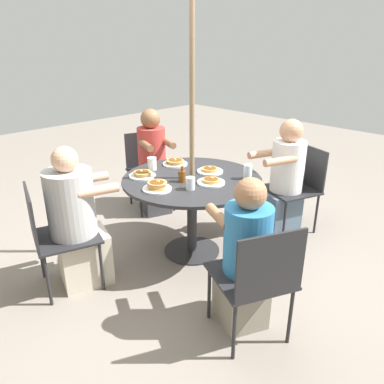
{
  "coord_description": "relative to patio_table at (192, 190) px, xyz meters",
  "views": [
    {
      "loc": [
        -2.16,
        2.13,
        1.85
      ],
      "look_at": [
        0.0,
        0.0,
        0.6
      ],
      "focal_mm": 35.0,
      "sensor_mm": 36.0,
      "label": 1
    }
  ],
  "objects": [
    {
      "name": "ground_plane",
      "position": [
        0.0,
        0.0,
        -0.62
      ],
      "size": [
        12.0,
        12.0,
        0.0
      ],
      "primitive_type": "plane",
      "color": "gray"
    },
    {
      "name": "patio_table",
      "position": [
        0.0,
        0.0,
        0.0
      ],
      "size": [
        1.21,
        1.21,
        0.73
      ],
      "color": "#28282B",
      "rests_on": "ground"
    },
    {
      "name": "umbrella_pole",
      "position": [
        0.0,
        0.0,
        0.63
      ],
      "size": [
        0.04,
        0.04,
        2.5
      ],
      "primitive_type": "cylinder",
      "color": "#846B4C",
      "rests_on": "ground"
    },
    {
      "name": "patio_chair_north",
      "position": [
        0.35,
        1.13,
        -0.12
      ],
      "size": [
        0.58,
        0.58,
        0.85
      ],
      "rotation": [
        0.0,
        0.0,
        -3.44
      ],
      "color": "#232326",
      "rests_on": "ground"
    },
    {
      "name": "diner_north",
      "position": [
        0.3,
        0.96,
        -0.1
      ],
      "size": [
        0.47,
        0.55,
        1.14
      ],
      "rotation": [
        0.0,
        0.0,
        -3.44
      ],
      "color": "beige",
      "rests_on": "ground"
    },
    {
      "name": "patio_chair_east",
      "position": [
        -1.07,
        0.49,
        -0.12
      ],
      "size": [
        0.62,
        0.62,
        0.85
      ],
      "rotation": [
        0.0,
        0.0,
        -2.0
      ],
      "color": "#232326",
      "rests_on": "ground"
    },
    {
      "name": "diner_east",
      "position": [
        -0.91,
        0.42,
        -0.11
      ],
      "size": [
        0.53,
        0.46,
        1.08
      ],
      "rotation": [
        0.0,
        0.0,
        -2.0
      ],
      "color": "gray",
      "rests_on": "ground"
    },
    {
      "name": "patio_chair_south",
      "position": [
        -0.4,
        -1.11,
        -0.12
      ],
      "size": [
        0.59,
        0.59,
        0.85
      ],
      "rotation": [
        0.0,
        0.0,
        -0.35
      ],
      "color": "#232326",
      "rests_on": "ground"
    },
    {
      "name": "diner_south",
      "position": [
        -0.34,
        -0.94,
        -0.08
      ],
      "size": [
        0.47,
        0.57,
        1.15
      ],
      "rotation": [
        0.0,
        0.0,
        -0.35
      ],
      "color": "slate",
      "rests_on": "ground"
    },
    {
      "name": "patio_chair_west",
      "position": [
        1.11,
        -0.39,
        -0.12
      ],
      "size": [
        0.59,
        0.59,
        0.85
      ],
      "rotation": [
        0.0,
        0.0,
        1.24
      ],
      "color": "#232326",
      "rests_on": "ground"
    },
    {
      "name": "diner_west",
      "position": [
        0.95,
        -0.33,
        -0.07
      ],
      "size": [
        0.51,
        0.43,
        1.16
      ],
      "rotation": [
        0.0,
        0.0,
        1.24
      ],
      "color": "#3D3D42",
      "rests_on": "ground"
    },
    {
      "name": "pancake_plate_a",
      "position": [
        0.37,
        -0.14,
        0.13
      ],
      "size": [
        0.23,
        0.23,
        0.06
      ],
      "color": "white",
      "rests_on": "patio_table"
    },
    {
      "name": "pancake_plate_b",
      "position": [
        -0.0,
        0.39,
        0.14
      ],
      "size": [
        0.23,
        0.23,
        0.08
      ],
      "color": "white",
      "rests_on": "patio_table"
    },
    {
      "name": "pancake_plate_c",
      "position": [
        -0.2,
        -0.02,
        0.13
      ],
      "size": [
        0.23,
        0.23,
        0.05
      ],
      "color": "white",
      "rests_on": "patio_table"
    },
    {
      "name": "pancake_plate_d",
      "position": [
        0.32,
        0.29,
        0.13
      ],
      "size": [
        0.23,
        0.23,
        0.06
      ],
      "color": "white",
      "rests_on": "patio_table"
    },
    {
      "name": "pancake_plate_e",
      "position": [
        -0.01,
        -0.22,
        0.13
      ],
      "size": [
        0.23,
        0.23,
        0.05
      ],
      "color": "white",
      "rests_on": "patio_table"
    },
    {
      "name": "syrup_bottle",
      "position": [
        -0.01,
        0.12,
        0.17
      ],
      "size": [
        0.08,
        0.06,
        0.14
      ],
      "color": "brown",
      "rests_on": "patio_table"
    },
    {
      "name": "coffee_cup",
      "position": [
        0.41,
        0.11,
        0.17
      ],
      "size": [
        0.08,
        0.08,
        0.12
      ],
      "color": "white",
      "rests_on": "patio_table"
    },
    {
      "name": "drinking_glass_a",
      "position": [
        -0.35,
        -0.32,
        0.18
      ],
      "size": [
        0.07,
        0.07,
        0.13
      ],
      "primitive_type": "cylinder",
      "color": "silver",
      "rests_on": "patio_table"
    },
    {
      "name": "drinking_glass_b",
      "position": [
        -0.18,
        0.19,
        0.16
      ],
      "size": [
        0.07,
        0.07,
        0.1
      ],
      "primitive_type": "cylinder",
      "color": "silver",
      "rests_on": "patio_table"
    }
  ]
}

